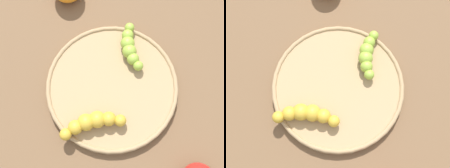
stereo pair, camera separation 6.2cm
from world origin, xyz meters
TOP-DOWN VIEW (x-y plane):
  - ground_plane at (0.00, 0.00)m, footprint 2.40×2.40m
  - fruit_bowl at (0.00, 0.00)m, footprint 0.30×0.30m
  - banana_green at (-0.08, 0.05)m, footprint 0.12×0.04m
  - banana_spotted at (0.08, -0.05)m, footprint 0.05×0.14m

SIDE VIEW (x-z plane):
  - ground_plane at x=0.00m, z-range 0.00..0.00m
  - fruit_bowl at x=0.00m, z-range 0.00..0.02m
  - banana_green at x=-0.08m, z-range 0.02..0.05m
  - banana_spotted at x=0.08m, z-range 0.02..0.06m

